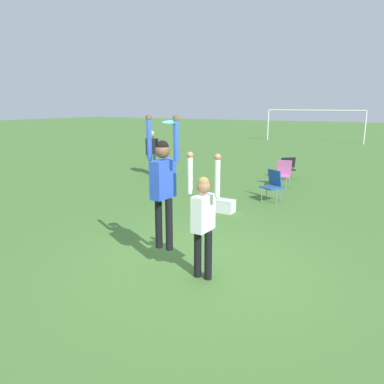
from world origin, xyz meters
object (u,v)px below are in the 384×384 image
at_px(camping_chair_0, 287,167).
at_px(camping_chair_1, 273,183).
at_px(camping_chair_2, 283,172).
at_px(cooler_box, 225,206).
at_px(frisbee, 169,122).
at_px(person_defending, 203,214).
at_px(person_spectator_near, 152,148).
at_px(person_jumping, 163,180).

distance_m(camping_chair_0, camping_chair_1, 3.50).
bearing_deg(camping_chair_2, cooler_box, 69.31).
height_order(frisbee, cooler_box, frisbee).
height_order(camping_chair_2, cooler_box, camping_chair_2).
bearing_deg(person_defending, frisbee, -88.59).
relative_size(person_spectator_near, cooler_box, 3.57).
distance_m(person_jumping, camping_chair_0, 8.88).
bearing_deg(person_spectator_near, frisbee, -91.17).
distance_m(person_defending, camping_chair_0, 8.95).
relative_size(person_jumping, frisbee, 9.68).
distance_m(person_jumping, person_defending, 0.89).
bearing_deg(cooler_box, camping_chair_1, 69.53).
bearing_deg(cooler_box, frisbee, -79.56).
bearing_deg(camping_chair_0, person_defending, 58.27).
height_order(person_spectator_near, cooler_box, person_spectator_near).
xyz_separation_m(camping_chair_2, cooler_box, (-0.38, -3.80, -0.33)).
distance_m(person_defending, frisbee, 1.51).
height_order(camping_chair_0, person_spectator_near, person_spectator_near).
bearing_deg(person_jumping, frisbee, -95.50).
xyz_separation_m(frisbee, camping_chair_1, (0.02, 5.38, -1.94)).
distance_m(camping_chair_2, cooler_box, 3.83).
height_order(person_jumping, person_defending, person_jumping).
xyz_separation_m(camping_chair_0, camping_chair_2, (0.28, -1.46, 0.05)).
relative_size(frisbee, person_spectator_near, 0.13).
bearing_deg(camping_chair_1, person_spectator_near, 14.62).
xyz_separation_m(person_jumping, person_spectator_near, (-5.20, 6.94, -0.47)).
bearing_deg(cooler_box, person_defending, -70.55).
height_order(camping_chair_0, camping_chair_2, camping_chair_2).
xyz_separation_m(frisbee, cooler_box, (-0.66, 3.57, -2.27)).
relative_size(camping_chair_1, cooler_box, 1.82).
distance_m(camping_chair_0, person_spectator_near, 5.18).
distance_m(person_jumping, camping_chair_2, 7.41).
height_order(frisbee, camping_chair_2, frisbee).
distance_m(frisbee, camping_chair_2, 7.62).
distance_m(person_jumping, cooler_box, 3.83).
bearing_deg(cooler_box, camping_chair_2, 84.27).
bearing_deg(person_jumping, camping_chair_0, 6.02).
bearing_deg(person_spectator_near, camping_chair_1, -55.14).
distance_m(person_jumping, frisbee, 0.94).
relative_size(person_jumping, camping_chair_0, 2.57).
xyz_separation_m(person_jumping, frisbee, (0.15, -0.02, 0.92)).
relative_size(person_jumping, person_defending, 1.11).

